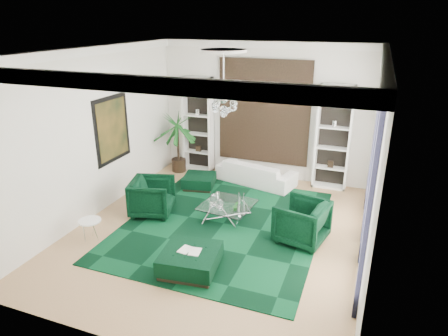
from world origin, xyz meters
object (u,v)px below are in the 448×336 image
at_px(ottoman_side, 199,181).
at_px(ottoman_front, 190,261).
at_px(sofa, 256,172).
at_px(armchair_right, 302,222).
at_px(side_table, 91,230).
at_px(palm, 178,134).
at_px(coffee_table, 227,212).
at_px(armchair_left, 152,197).

xyz_separation_m(ottoman_side, ottoman_front, (1.40, -3.55, 0.02)).
height_order(sofa, armchair_right, armchair_right).
height_order(side_table, palm, palm).
distance_m(coffee_table, ottoman_front, 2.10).
bearing_deg(palm, armchair_right, -33.22).
bearing_deg(palm, side_table, -88.65).
relative_size(armchair_left, side_table, 2.08).
bearing_deg(armchair_left, side_table, 142.57).
bearing_deg(ottoman_front, armchair_right, 45.83).
relative_size(side_table, palm, 0.20).
distance_m(armchair_right, palm, 5.07).
xyz_separation_m(armchair_left, ottoman_front, (1.80, -1.75, -0.23)).
bearing_deg(palm, armchair_left, -75.72).
distance_m(armchair_left, palm, 2.93).
height_order(armchair_left, side_table, armchair_left).
height_order(sofa, coffee_table, sofa).
bearing_deg(side_table, coffee_table, 38.21).
height_order(sofa, palm, palm).
xyz_separation_m(sofa, coffee_table, (0.00, -2.30, -0.13)).
bearing_deg(sofa, armchair_left, 69.60).
distance_m(armchair_right, ottoman_front, 2.45).
height_order(armchair_left, armchair_right, armchair_right).
distance_m(ottoman_side, ottoman_front, 3.82).
bearing_deg(sofa, ottoman_front, 103.69).
distance_m(armchair_left, ottoman_side, 1.86).
distance_m(armchair_left, coffee_table, 1.80).
height_order(ottoman_front, side_table, side_table).
distance_m(ottoman_side, side_table, 3.45).
distance_m(sofa, coffee_table, 2.30).
bearing_deg(ottoman_side, ottoman_front, -68.48).
bearing_deg(ottoman_side, armchair_right, -30.14).
relative_size(coffee_table, side_table, 2.41).
xyz_separation_m(ottoman_front, palm, (-2.50, 4.50, 0.95)).
relative_size(armchair_right, ottoman_front, 0.97).
bearing_deg(side_table, armchair_left, 68.20).
xyz_separation_m(armchair_left, coffee_table, (1.75, 0.35, -0.24)).
relative_size(armchair_left, armchair_right, 0.98).
relative_size(coffee_table, ottoman_front, 1.09).
height_order(coffee_table, ottoman_front, ottoman_front).
height_order(armchair_left, ottoman_front, armchair_left).
bearing_deg(ottoman_side, sofa, 32.20).
relative_size(armchair_left, palm, 0.41).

